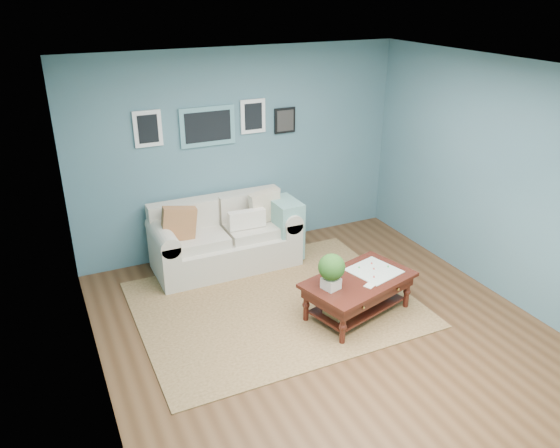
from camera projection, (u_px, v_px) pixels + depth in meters
room_shell at (334, 217)px, 5.20m from camera, size 5.00×5.02×2.70m
area_rug at (275, 304)px, 6.31m from camera, size 3.08×2.46×0.01m
loveseat at (230, 236)px, 7.08m from camera, size 1.88×0.86×0.97m
coffee_table at (354, 286)px, 5.95m from camera, size 1.36×1.01×0.85m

